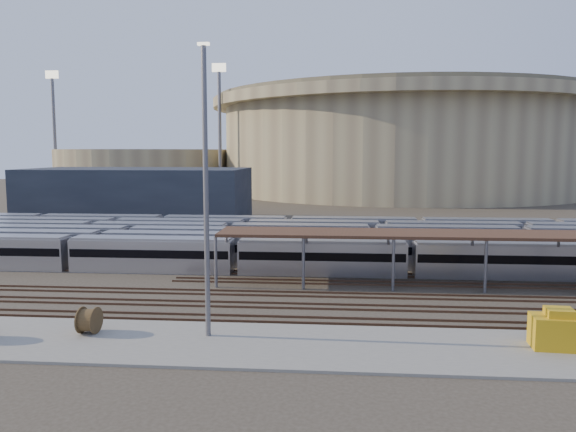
# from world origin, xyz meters

# --- Properties ---
(ground) EXTENTS (420.00, 420.00, 0.00)m
(ground) POSITION_xyz_m (0.00, 0.00, 0.00)
(ground) COLOR #383026
(ground) RESTS_ON ground
(apron) EXTENTS (50.00, 9.00, 0.20)m
(apron) POSITION_xyz_m (-5.00, -15.00, 0.10)
(apron) COLOR gray
(apron) RESTS_ON ground
(subway_trains) EXTENTS (129.18, 23.90, 3.60)m
(subway_trains) POSITION_xyz_m (-3.31, 18.50, 1.80)
(subway_trains) COLOR #AEAEB2
(subway_trains) RESTS_ON ground
(inspection_shed) EXTENTS (60.30, 6.00, 5.30)m
(inspection_shed) POSITION_xyz_m (22.00, 4.00, 4.98)
(inspection_shed) COLOR slate
(inspection_shed) RESTS_ON ground
(empty_tracks) EXTENTS (170.00, 9.62, 0.18)m
(empty_tracks) POSITION_xyz_m (0.00, -5.00, 0.09)
(empty_tracks) COLOR #4C3323
(empty_tracks) RESTS_ON ground
(stadium) EXTENTS (124.00, 124.00, 32.50)m
(stadium) POSITION_xyz_m (25.00, 140.00, 16.47)
(stadium) COLOR tan
(stadium) RESTS_ON ground
(secondary_arena) EXTENTS (56.00, 56.00, 14.00)m
(secondary_arena) POSITION_xyz_m (-60.00, 130.00, 7.00)
(secondary_arena) COLOR tan
(secondary_arena) RESTS_ON ground
(service_building) EXTENTS (42.00, 20.00, 10.00)m
(service_building) POSITION_xyz_m (-35.00, 55.00, 5.00)
(service_building) COLOR #1E232D
(service_building) RESTS_ON ground
(floodlight_0) EXTENTS (4.00, 1.00, 38.40)m
(floodlight_0) POSITION_xyz_m (-30.00, 110.00, 20.65)
(floodlight_0) COLOR slate
(floodlight_0) RESTS_ON ground
(floodlight_1) EXTENTS (4.00, 1.00, 38.40)m
(floodlight_1) POSITION_xyz_m (-85.00, 120.00, 20.65)
(floodlight_1) COLOR slate
(floodlight_1) RESTS_ON ground
(floodlight_3) EXTENTS (4.00, 1.00, 38.40)m
(floodlight_3) POSITION_xyz_m (-10.00, 160.00, 20.65)
(floodlight_3) COLOR slate
(floodlight_3) RESTS_ON ground
(cable_reel_east) EXTENTS (1.23, 2.02, 1.94)m
(cable_reel_east) POSITION_xyz_m (-14.02, -13.90, 1.17)
(cable_reel_east) COLOR brown
(cable_reel_east) RESTS_ON apron
(yard_light_pole) EXTENTS (0.81, 0.36, 20.35)m
(yard_light_pole) POSITION_xyz_m (-5.36, -13.66, 10.46)
(yard_light_pole) COLOR slate
(yard_light_pole) RESTS_ON apron
(yellow_equipment) EXTENTS (3.61, 2.42, 2.16)m
(yellow_equipment) POSITION_xyz_m (18.50, -14.20, 1.28)
(yellow_equipment) COLOR #C39412
(yellow_equipment) RESTS_ON apron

